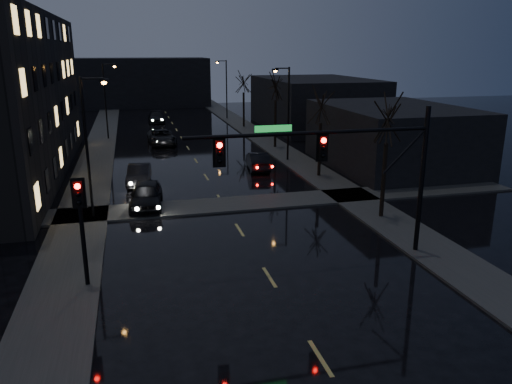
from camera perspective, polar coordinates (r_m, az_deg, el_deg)
sidewalk_left at (r=46.88m, az=-17.74°, el=3.72°), size 3.00×140.00×0.12m
sidewalk_right at (r=48.77m, az=2.63°, el=4.92°), size 3.00×140.00×0.12m
sidewalk_cross at (r=31.24m, az=-3.65°, el=-1.46°), size 40.00×3.00×0.12m
commercial_right_near at (r=42.87m, az=15.25°, el=6.15°), size 10.00×14.00×5.00m
commercial_right_far at (r=63.25m, az=6.73°, el=10.07°), size 12.00×18.00×6.00m
far_block at (r=89.02m, az=-12.89°, el=12.12°), size 22.00×10.00×8.00m
signal_mast at (r=22.31m, az=10.52°, el=3.96°), size 11.11×0.41×7.00m
signal_pole_left at (r=20.94m, az=-19.37°, el=-2.76°), size 0.35×0.41×4.53m
tree_near at (r=28.55m, az=14.92°, el=9.03°), size 3.52×3.52×8.08m
tree_mid_a at (r=37.61m, az=7.48°, el=10.39°), size 3.30×3.30×7.58m
tree_mid_b at (r=48.88m, az=2.27°, el=12.69°), size 3.74×3.74×8.59m
tree_far at (r=62.45m, az=-1.44°, el=12.92°), size 3.43×3.43×7.88m
streetlight_l_near at (r=29.28m, az=-18.45°, el=6.05°), size 1.53×0.28×8.00m
streetlight_l_far at (r=56.06m, az=-16.67°, el=10.59°), size 1.53×0.28×8.00m
streetlight_r_mid at (r=43.07m, az=3.46°, el=9.78°), size 1.53×0.28×8.00m
streetlight_r_far at (r=70.18m, az=-3.57°, el=12.18°), size 1.53×0.28×8.00m
oncoming_car_a at (r=31.32m, az=-12.45°, el=-0.34°), size 2.33×4.89×1.61m
oncoming_car_b at (r=36.99m, az=-13.24°, el=1.94°), size 1.94×4.41×1.41m
oncoming_car_c at (r=52.21m, az=-10.70°, el=6.18°), size 2.86×5.65×1.53m
oncoming_car_d at (r=68.25m, az=-11.32°, el=8.38°), size 2.08×5.05×1.46m
lead_car at (r=40.43m, az=0.21°, el=3.58°), size 2.03×4.54×1.45m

